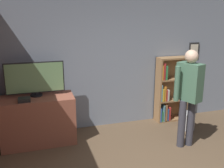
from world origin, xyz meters
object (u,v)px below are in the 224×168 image
(waste_bin, at_px, (187,121))
(person, at_px, (189,91))
(game_console, at_px, (24,100))
(bookshelf, at_px, (168,92))
(television, at_px, (35,79))

(waste_bin, bearing_deg, person, -124.95)
(game_console, height_order, waste_bin, game_console)
(person, bearing_deg, bookshelf, 145.34)
(bookshelf, distance_m, person, 1.26)
(television, distance_m, game_console, 0.44)
(television, height_order, game_console, television)
(bookshelf, relative_size, waste_bin, 4.10)
(waste_bin, bearing_deg, television, 172.60)
(game_console, distance_m, person, 2.86)
(television, bearing_deg, bookshelf, 3.25)
(game_console, height_order, person, person)
(television, bearing_deg, waste_bin, -7.40)
(television, relative_size, waste_bin, 2.97)
(bookshelf, bearing_deg, game_console, -172.13)
(bookshelf, bearing_deg, person, -103.09)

